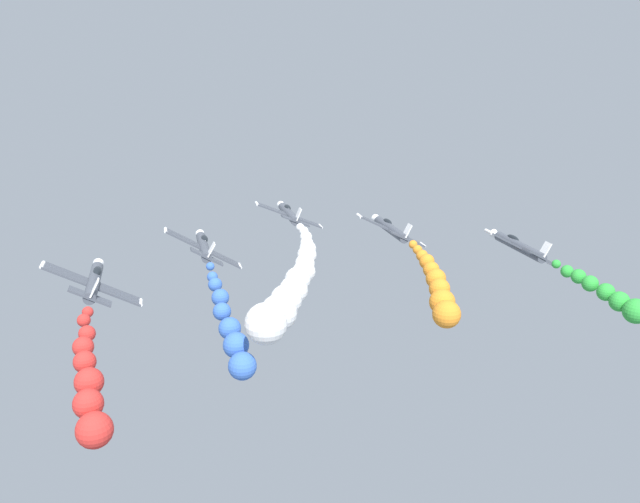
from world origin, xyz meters
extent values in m
cylinder|color=#474C56|center=(0.28, 17.79, 81.24)|extent=(1.44, 9.00, 1.44)
cone|color=white|center=(0.28, 22.89, 81.24)|extent=(1.37, 1.20, 1.37)
cube|color=#474C56|center=(0.24, 17.39, 81.14)|extent=(8.55, 1.90, 3.74)
cylinder|color=white|center=(-4.00, 17.39, 82.93)|extent=(0.47, 1.40, 0.47)
cylinder|color=white|center=(4.48, 17.39, 79.35)|extent=(0.47, 1.40, 0.47)
cube|color=#474C56|center=(0.30, 13.79, 81.28)|extent=(3.57, 1.20, 1.64)
cube|color=white|center=(0.66, 13.69, 82.12)|extent=(0.75, 1.10, 1.53)
ellipsoid|color=black|center=(0.47, 19.59, 81.69)|extent=(1.01, 2.20, 0.96)
sphere|color=white|center=(0.20, 10.53, 81.24)|extent=(1.02, 1.02, 1.02)
sphere|color=white|center=(0.14, 8.28, 81.35)|extent=(1.12, 1.12, 1.12)
sphere|color=white|center=(-0.13, 6.02, 81.26)|extent=(1.42, 1.42, 1.42)
sphere|color=white|center=(-0.57, 3.77, 81.19)|extent=(1.48, 1.48, 1.48)
sphere|color=white|center=(-0.99, 1.51, 81.24)|extent=(1.85, 1.85, 1.85)
sphere|color=white|center=(-1.61, -0.74, 81.25)|extent=(2.06, 2.06, 2.06)
sphere|color=white|center=(-2.35, -3.00, 81.06)|extent=(2.03, 2.03, 2.03)
sphere|color=white|center=(-2.96, -5.26, 81.01)|extent=(2.27, 2.27, 2.27)
sphere|color=white|center=(-4.09, -7.51, 81.06)|extent=(2.46, 2.46, 2.46)
sphere|color=white|center=(-4.97, -9.77, 80.90)|extent=(2.64, 2.64, 2.64)
sphere|color=white|center=(-6.11, -12.02, 80.91)|extent=(2.80, 2.80, 2.80)
sphere|color=white|center=(-7.19, -14.28, 80.75)|extent=(3.12, 3.12, 3.12)
sphere|color=white|center=(-8.63, -16.53, 80.88)|extent=(3.43, 3.43, 3.43)
cylinder|color=#474C56|center=(-11.74, 6.66, 80.78)|extent=(1.51, 9.00, 1.51)
cone|color=white|center=(-11.74, 11.76, 80.78)|extent=(1.43, 1.20, 1.43)
cube|color=#474C56|center=(-11.79, 6.26, 80.70)|extent=(7.98, 1.90, 4.89)
cylinder|color=white|center=(-15.74, 6.26, 83.06)|extent=(0.49, 1.40, 0.49)
cylinder|color=white|center=(-7.85, 6.26, 78.33)|extent=(0.49, 1.40, 0.49)
cube|color=#474C56|center=(-11.72, 2.66, 80.83)|extent=(3.35, 1.20, 2.11)
cube|color=white|center=(-11.24, 2.56, 81.61)|extent=(0.94, 1.10, 1.44)
ellipsoid|color=black|center=(-11.49, 8.46, 81.21)|extent=(1.05, 2.20, 1.01)
sphere|color=blue|center=(-11.63, -0.49, 80.75)|extent=(0.86, 0.86, 0.86)
sphere|color=blue|center=(-11.62, -2.64, 80.35)|extent=(1.07, 1.07, 1.07)
sphere|color=blue|center=(-11.56, -4.80, 80.30)|extent=(1.35, 1.35, 1.35)
sphere|color=blue|center=(-11.31, -6.95, 79.76)|extent=(1.64, 1.64, 1.64)
sphere|color=blue|center=(-11.40, -9.10, 79.23)|extent=(1.65, 1.65, 1.65)
sphere|color=blue|center=(-10.98, -11.26, 78.47)|extent=(1.97, 1.97, 1.97)
sphere|color=blue|center=(-10.73, -13.41, 77.84)|extent=(2.23, 2.23, 2.23)
sphere|color=blue|center=(-10.51, -15.56, 76.94)|extent=(2.36, 2.36, 2.36)
cylinder|color=#474C56|center=(10.66, 7.17, 81.21)|extent=(1.48, 9.00, 1.48)
cone|color=white|center=(10.66, 12.27, 81.21)|extent=(1.40, 1.20, 1.40)
cube|color=#474C56|center=(10.61, 6.77, 81.12)|extent=(8.29, 1.90, 4.32)
cylinder|color=white|center=(6.51, 6.77, 83.20)|extent=(0.48, 1.40, 0.48)
cylinder|color=white|center=(14.72, 6.77, 79.04)|extent=(0.48, 1.40, 0.48)
cube|color=#474C56|center=(10.68, 3.17, 81.25)|extent=(3.47, 1.20, 1.88)
cube|color=white|center=(11.10, 3.07, 82.07)|extent=(0.85, 1.10, 1.49)
ellipsoid|color=black|center=(10.88, 8.97, 81.65)|extent=(1.03, 2.20, 0.99)
sphere|color=orange|center=(10.77, 0.43, 81.19)|extent=(0.95, 0.95, 0.95)
sphere|color=orange|center=(10.57, -1.32, 81.11)|extent=(1.03, 1.03, 1.03)
sphere|color=orange|center=(10.37, -3.06, 80.99)|extent=(1.26, 1.26, 1.26)
sphere|color=orange|center=(10.16, -4.81, 80.88)|extent=(1.59, 1.59, 1.59)
sphere|color=orange|center=(9.90, -6.55, 80.59)|extent=(1.67, 1.67, 1.67)
sphere|color=orange|center=(9.64, -8.30, 80.25)|extent=(2.01, 2.01, 2.01)
sphere|color=orange|center=(9.24, -10.04, 79.87)|extent=(2.04, 2.04, 2.04)
sphere|color=orange|center=(8.76, -11.79, 79.21)|extent=(2.45, 2.45, 2.45)
sphere|color=orange|center=(8.42, -13.53, 78.73)|extent=(2.61, 2.61, 2.61)
cylinder|color=#474C56|center=(-22.52, -4.03, 81.28)|extent=(1.49, 9.00, 1.49)
cone|color=white|center=(-22.52, 1.07, 81.28)|extent=(1.42, 1.20, 1.42)
cube|color=#474C56|center=(-22.57, -4.43, 81.19)|extent=(8.17, 1.90, 4.54)
cylinder|color=white|center=(-26.61, -4.43, 83.39)|extent=(0.49, 1.40, 0.49)
cylinder|color=white|center=(-18.53, -4.43, 79.00)|extent=(0.49, 1.40, 0.49)
cube|color=#474C56|center=(-22.50, -8.03, 81.32)|extent=(3.43, 1.20, 1.97)
cube|color=white|center=(-22.06, -8.13, 82.13)|extent=(0.89, 1.10, 1.47)
ellipsoid|color=black|center=(-22.29, -2.23, 81.72)|extent=(1.04, 2.20, 1.00)
sphere|color=red|center=(-22.46, -10.98, 81.07)|extent=(0.92, 0.92, 0.92)
sphere|color=red|center=(-22.57, -12.92, 81.15)|extent=(1.05, 1.05, 1.05)
sphere|color=red|center=(-22.19, -14.87, 80.81)|extent=(1.29, 1.29, 1.29)
sphere|color=red|center=(-22.31, -16.81, 80.61)|extent=(1.55, 1.55, 1.55)
sphere|color=red|center=(-22.06, -18.76, 80.31)|extent=(1.62, 1.62, 1.62)
sphere|color=red|center=(-21.66, -20.70, 79.70)|extent=(2.01, 2.01, 2.01)
sphere|color=red|center=(-21.60, -22.65, 79.10)|extent=(2.03, 2.03, 2.03)
sphere|color=red|center=(-21.14, -24.59, 78.26)|extent=(2.40, 2.40, 2.40)
cylinder|color=#474C56|center=(22.03, -2.80, 81.04)|extent=(1.49, 9.00, 1.49)
cone|color=white|center=(22.03, 2.30, 81.04)|extent=(1.41, 1.20, 1.41)
cube|color=#474C56|center=(21.98, -3.20, 80.95)|extent=(8.21, 1.90, 4.48)
cylinder|color=white|center=(17.92, -3.20, 83.12)|extent=(0.49, 1.40, 0.49)
cylinder|color=white|center=(26.04, -3.20, 78.79)|extent=(0.49, 1.40, 0.49)
cube|color=#474C56|center=(22.05, -6.80, 81.09)|extent=(3.44, 1.20, 1.94)
cube|color=white|center=(22.48, -6.90, 81.90)|extent=(0.88, 1.10, 1.48)
ellipsoid|color=black|center=(22.26, -1.00, 81.48)|extent=(1.04, 2.20, 0.99)
sphere|color=green|center=(22.13, -9.52, 81.14)|extent=(0.90, 0.90, 0.90)
sphere|color=green|center=(22.21, -11.24, 80.92)|extent=(1.25, 1.25, 1.25)
sphere|color=green|center=(22.26, -12.96, 80.97)|extent=(1.42, 1.42, 1.42)
sphere|color=green|center=(22.29, -14.68, 80.85)|extent=(1.53, 1.53, 1.53)
sphere|color=green|center=(22.70, -16.40, 80.58)|extent=(1.64, 1.64, 1.64)
sphere|color=green|center=(22.81, -18.12, 80.31)|extent=(1.81, 1.81, 1.81)
sphere|color=green|center=(23.13, -19.84, 80.04)|extent=(2.21, 2.21, 2.21)
camera|label=1|loc=(-15.93, -62.45, 101.01)|focal=35.65mm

